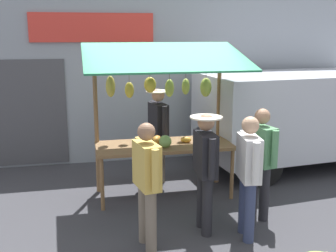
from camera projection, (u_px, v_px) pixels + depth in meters
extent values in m
plane|color=#38383D|center=(164.00, 195.00, 6.94)|extent=(40.00, 40.00, 0.00)
cube|color=#8C939E|center=(142.00, 79.00, 8.66)|extent=(9.00, 0.25, 3.40)
cube|color=red|center=(92.00, 27.00, 8.08)|extent=(2.40, 0.06, 0.56)
cube|color=#47474C|center=(17.00, 114.00, 8.14)|extent=(1.90, 0.04, 2.10)
cube|color=brown|center=(164.00, 146.00, 6.75)|extent=(2.20, 0.90, 0.05)
cylinder|color=brown|center=(102.00, 184.00, 6.26)|extent=(0.06, 0.06, 0.83)
cylinder|color=brown|center=(232.00, 174.00, 6.69)|extent=(0.06, 0.06, 0.83)
cylinder|color=brown|center=(99.00, 168.00, 7.00)|extent=(0.06, 0.06, 0.83)
cylinder|color=brown|center=(216.00, 160.00, 7.44)|extent=(0.06, 0.06, 0.83)
cylinder|color=brown|center=(96.00, 124.00, 6.84)|extent=(0.07, 0.07, 2.35)
cylinder|color=brown|center=(218.00, 119.00, 7.28)|extent=(0.07, 0.07, 2.35)
cylinder|color=brown|center=(159.00, 64.00, 6.85)|extent=(2.12, 0.06, 0.06)
cube|color=#23724C|center=(166.00, 57.00, 6.29)|extent=(2.50, 1.46, 0.39)
cylinder|color=brown|center=(206.00, 71.00, 7.02)|extent=(0.01, 0.01, 0.25)
ellipsoid|color=#B2CC4C|center=(206.00, 87.00, 7.08)|extent=(0.27, 0.25, 0.33)
cylinder|color=brown|center=(186.00, 71.00, 6.96)|extent=(0.01, 0.01, 0.25)
ellipsoid|color=#B2CC4C|center=(186.00, 87.00, 7.02)|extent=(0.19, 0.21, 0.27)
cylinder|color=brown|center=(170.00, 71.00, 6.89)|extent=(0.01, 0.01, 0.25)
ellipsoid|color=#B2CC4C|center=(169.00, 88.00, 6.95)|extent=(0.20, 0.18, 0.30)
cylinder|color=brown|center=(150.00, 71.00, 6.83)|extent=(0.01, 0.01, 0.21)
ellipsoid|color=yellow|center=(150.00, 85.00, 6.88)|extent=(0.27, 0.26, 0.26)
cylinder|color=brown|center=(129.00, 73.00, 6.78)|extent=(0.01, 0.01, 0.29)
ellipsoid|color=yellow|center=(129.00, 90.00, 6.84)|extent=(0.19, 0.18, 0.26)
cylinder|color=brown|center=(110.00, 70.00, 6.69)|extent=(0.01, 0.01, 0.18)
ellipsoid|color=gold|center=(110.00, 87.00, 6.75)|extent=(0.21, 0.23, 0.35)
sphere|color=#729E4C|center=(165.00, 141.00, 6.52)|extent=(0.20, 0.20, 0.20)
ellipsoid|color=orange|center=(157.00, 140.00, 6.75)|extent=(0.22, 0.26, 0.14)
ellipsoid|color=gold|center=(186.00, 140.00, 6.83)|extent=(0.21, 0.17, 0.10)
cylinder|color=#726656|center=(156.00, 156.00, 7.70)|extent=(0.14, 0.14, 0.84)
cylinder|color=#726656|center=(161.00, 160.00, 7.45)|extent=(0.14, 0.14, 0.84)
cube|color=black|center=(158.00, 120.00, 7.42)|extent=(0.30, 0.53, 0.59)
cylinder|color=black|center=(152.00, 115.00, 7.69)|extent=(0.09, 0.09, 0.54)
cylinder|color=black|center=(165.00, 122.00, 7.13)|extent=(0.09, 0.09, 0.54)
sphere|color=tan|center=(158.00, 95.00, 7.32)|extent=(0.23, 0.23, 0.23)
cylinder|color=beige|center=(158.00, 91.00, 7.30)|extent=(0.44, 0.44, 0.02)
cylinder|color=#232328|center=(264.00, 194.00, 5.93)|extent=(0.14, 0.14, 0.80)
cylinder|color=#232328|center=(253.00, 188.00, 6.17)|extent=(0.14, 0.14, 0.80)
cube|color=#518C5B|center=(261.00, 145.00, 5.90)|extent=(0.32, 0.52, 0.57)
cylinder|color=#518C5B|center=(275.00, 149.00, 5.63)|extent=(0.09, 0.09, 0.52)
cylinder|color=#518C5B|center=(248.00, 139.00, 6.16)|extent=(0.09, 0.09, 0.52)
sphere|color=#A87A5B|center=(262.00, 116.00, 5.81)|extent=(0.22, 0.22, 0.22)
cylinder|color=#232328|center=(207.00, 207.00, 5.47)|extent=(0.14, 0.14, 0.81)
cylinder|color=#232328|center=(202.00, 199.00, 5.73)|extent=(0.14, 0.14, 0.81)
cube|color=black|center=(205.00, 154.00, 5.45)|extent=(0.23, 0.49, 0.57)
cylinder|color=black|center=(212.00, 159.00, 5.15)|extent=(0.09, 0.09, 0.53)
cylinder|color=black|center=(199.00, 146.00, 5.74)|extent=(0.09, 0.09, 0.53)
sphere|color=#A87A5B|center=(206.00, 122.00, 5.35)|extent=(0.22, 0.22, 0.22)
cylinder|color=beige|center=(206.00, 117.00, 5.34)|extent=(0.42, 0.42, 0.02)
cylinder|color=#726656|center=(151.00, 221.00, 5.08)|extent=(0.14, 0.14, 0.80)
cylinder|color=#726656|center=(144.00, 213.00, 5.32)|extent=(0.14, 0.14, 0.80)
cube|color=gold|center=(147.00, 165.00, 5.05)|extent=(0.30, 0.51, 0.56)
cylinder|color=gold|center=(155.00, 171.00, 4.77)|extent=(0.09, 0.09, 0.52)
cylinder|color=gold|center=(139.00, 157.00, 5.31)|extent=(0.09, 0.09, 0.52)
sphere|color=#8C664C|center=(146.00, 132.00, 4.95)|extent=(0.22, 0.22, 0.22)
cylinder|color=navy|center=(249.00, 213.00, 5.31)|extent=(0.14, 0.14, 0.81)
cylinder|color=navy|center=(244.00, 204.00, 5.57)|extent=(0.14, 0.14, 0.81)
cube|color=silver|center=(249.00, 158.00, 5.28)|extent=(0.28, 0.51, 0.57)
cylinder|color=silver|center=(256.00, 164.00, 4.98)|extent=(0.09, 0.09, 0.53)
cylinder|color=silver|center=(243.00, 150.00, 5.58)|extent=(0.09, 0.09, 0.53)
sphere|color=tan|center=(250.00, 125.00, 5.19)|extent=(0.22, 0.22, 0.22)
cube|color=silver|center=(310.00, 111.00, 8.34)|extent=(4.56, 2.28, 1.55)
cube|color=black|center=(252.00, 101.00, 7.88)|extent=(1.58, 1.95, 0.68)
cylinder|color=black|center=(264.00, 168.00, 7.28)|extent=(0.67, 0.25, 0.66)
cylinder|color=black|center=(223.00, 144.00, 8.83)|extent=(0.67, 0.25, 0.66)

